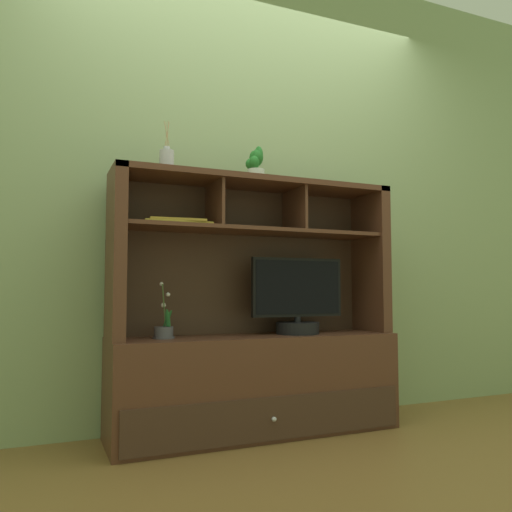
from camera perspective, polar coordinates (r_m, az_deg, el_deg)
The scene contains 8 objects.
floor_plane at distance 2.81m, azimuth -0.00°, elevation -19.48°, with size 6.00×6.00×0.02m, color brown.
back_wall at distance 3.00m, azimuth -1.79°, elevation 8.68°, with size 6.00×0.02×2.80m, color #8CA46F.
media_console at distance 2.74m, azimuth -0.06°, elevation -11.00°, with size 1.52×0.44×1.34m.
tv_monitor at distance 2.79m, azimuth 4.68°, elevation -5.26°, with size 0.53×0.24×0.41m.
potted_orchid at distance 2.56m, azimuth -10.28°, elevation -8.23°, with size 0.11×0.11×0.28m.
magazine_stack_left at distance 2.58m, azimuth -8.92°, elevation 3.74°, with size 0.34×0.23×0.03m.
diffuser_bottle at distance 2.62m, azimuth -10.00°, elevation 10.54°, with size 0.07×0.07×0.26m.
potted_succulent at distance 2.80m, azimuth -0.02°, elevation 10.33°, with size 0.11×0.11×0.19m.
Camera 1 is at (-1.06, -2.49, 0.75)m, focal length 35.64 mm.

